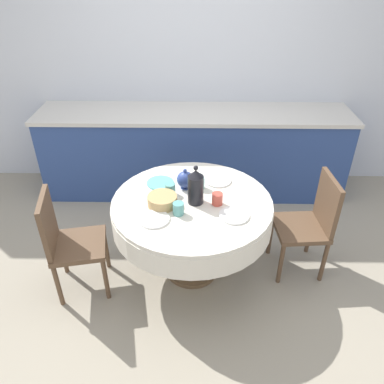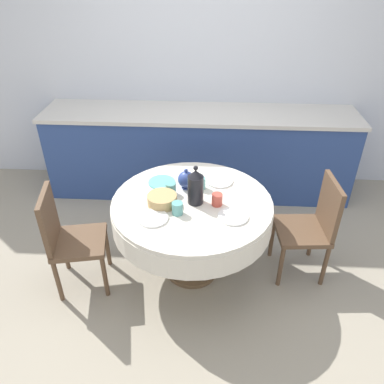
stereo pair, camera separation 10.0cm
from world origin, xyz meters
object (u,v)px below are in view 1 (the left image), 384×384
Objects in this scene: chair_left at (310,221)px; chair_right at (67,240)px; coffee_carafe at (196,187)px; teapot at (185,180)px.

chair_left is 1.00× the size of chair_right.
coffee_carafe is at bearing 91.13° from chair_left.
chair_right is 1.05m from coffee_carafe.
teapot is at bearing 79.41° from chair_left.
chair_right is at bearing 93.48° from chair_left.
coffee_carafe is at bearing 88.75° from chair_right.
coffee_carafe is (-0.93, -0.09, 0.37)m from chair_left.
teapot is (0.88, 0.37, 0.31)m from chair_right.
chair_left is 1.00m from coffee_carafe.
coffee_carafe reaches higher than chair_left.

